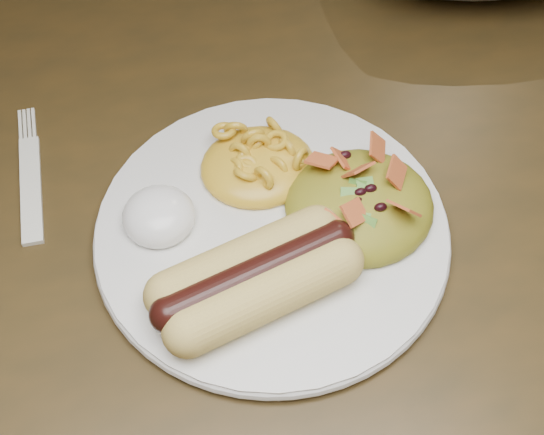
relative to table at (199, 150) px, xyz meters
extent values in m
plane|color=#4A2818|center=(0.00, 0.00, -0.66)|extent=(4.00, 4.00, 0.00)
cube|color=#402D13|center=(0.00, 0.00, 0.07)|extent=(1.60, 0.90, 0.04)
cylinder|color=silver|center=(0.03, -0.17, 0.10)|extent=(0.31, 0.31, 0.01)
cylinder|color=#F2D65D|center=(0.01, -0.24, 0.12)|extent=(0.11, 0.06, 0.03)
cylinder|color=#F2D65D|center=(0.01, -0.20, 0.12)|extent=(0.11, 0.06, 0.03)
cylinder|color=black|center=(0.01, -0.22, 0.13)|extent=(0.12, 0.05, 0.02)
ellipsoid|color=yellow|center=(0.03, -0.12, 0.12)|extent=(0.11, 0.10, 0.03)
ellipsoid|color=white|center=(-0.05, -0.15, 0.12)|extent=(0.07, 0.07, 0.03)
ellipsoid|color=#B17C1C|center=(0.09, -0.17, 0.12)|extent=(0.11, 0.10, 0.04)
cube|color=white|center=(-0.14, -0.09, 0.09)|extent=(0.02, 0.13, 0.00)
camera|label=1|loc=(-0.04, -0.47, 0.54)|focal=50.00mm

